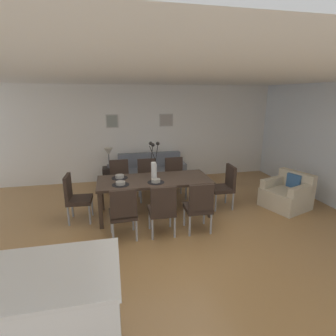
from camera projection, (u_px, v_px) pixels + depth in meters
name	position (u px, v px, depth m)	size (l,w,h in m)	color
ground_plane	(173.00, 233.00, 4.62)	(9.00, 9.00, 0.00)	#A87A47
back_wall_panel	(147.00, 133.00, 7.33)	(9.00, 0.10, 2.60)	white
ceiling_panel	(168.00, 76.00, 4.28)	(9.00, 7.20, 0.08)	white
dining_table	(154.00, 182.00, 5.19)	(2.20, 0.93, 0.74)	#3D2D23
dining_chair_near_left	(123.00, 211.00, 4.28)	(0.47, 0.47, 0.92)	#33261E
dining_chair_near_right	(120.00, 179.00, 5.95)	(0.46, 0.46, 0.92)	#33261E
dining_chair_far_left	(162.00, 208.00, 4.41)	(0.45, 0.45, 0.92)	#33261E
dining_chair_far_right	(148.00, 177.00, 6.03)	(0.45, 0.45, 0.92)	#33261E
dining_chair_mid_left	(199.00, 205.00, 4.52)	(0.45, 0.45, 0.92)	#33261E
dining_chair_mid_right	(175.00, 176.00, 6.16)	(0.46, 0.46, 0.92)	#33261E
dining_chair_head_west	(75.00, 196.00, 4.93)	(0.46, 0.46, 0.92)	#33261E
dining_chair_head_east	(225.00, 184.00, 5.56)	(0.45, 0.45, 0.92)	#33261E
centerpiece_vase	(154.00, 165.00, 5.10)	(0.21, 0.23, 0.73)	white
placemat_near_left	(121.00, 185.00, 4.84)	(0.32, 0.32, 0.01)	black
bowl_near_left	(120.00, 183.00, 4.83)	(0.17, 0.17, 0.07)	#B2ADA3
placemat_near_right	(120.00, 178.00, 5.23)	(0.32, 0.32, 0.01)	black
bowl_near_right	(120.00, 176.00, 5.22)	(0.17, 0.17, 0.07)	#B2ADA3
placemat_far_left	(156.00, 182.00, 4.97)	(0.32, 0.32, 0.01)	black
bowl_far_left	(156.00, 180.00, 4.96)	(0.17, 0.17, 0.07)	#B2ADA3
sofa	(151.00, 174.00, 7.09)	(1.72, 0.84, 0.80)	slate
side_table	(110.00, 177.00, 6.89)	(0.36, 0.36, 0.52)	black
table_lamp	(109.00, 153.00, 6.72)	(0.22, 0.22, 0.51)	#4C4C51
armchair	(287.00, 194.00, 5.61)	(1.02, 1.02, 0.75)	beige
kitchen_island	(35.00, 320.00, 2.28)	(1.49, 0.87, 0.92)	silver
framed_picture_left	(112.00, 121.00, 6.98)	(0.32, 0.03, 0.35)	#B2ADA3
framed_picture_center	(166.00, 120.00, 7.28)	(0.38, 0.03, 0.34)	#B2ADA3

